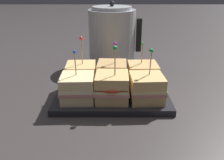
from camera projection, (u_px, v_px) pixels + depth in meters
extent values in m
plane|color=#383333|center=(112.00, 98.00, 0.71)|extent=(6.00, 6.00, 0.00)
cube|color=#232328|center=(112.00, 96.00, 0.71)|extent=(0.33, 0.22, 0.01)
cube|color=#232328|center=(112.00, 94.00, 0.70)|extent=(0.33, 0.22, 0.01)
cube|color=beige|center=(78.00, 95.00, 0.65)|extent=(0.09, 0.09, 0.03)
cube|color=tan|center=(78.00, 89.00, 0.65)|extent=(0.10, 0.10, 0.01)
cube|color=beige|center=(78.00, 86.00, 0.64)|extent=(0.09, 0.09, 0.01)
cube|color=beige|center=(77.00, 80.00, 0.64)|extent=(0.09, 0.09, 0.03)
cylinder|color=tan|center=(75.00, 65.00, 0.62)|extent=(0.00, 0.01, 0.08)
sphere|color=blue|center=(75.00, 52.00, 0.61)|extent=(0.01, 0.01, 0.01)
cube|color=tan|center=(112.00, 95.00, 0.65)|extent=(0.09, 0.09, 0.03)
cube|color=tan|center=(112.00, 89.00, 0.65)|extent=(0.09, 0.09, 0.01)
cube|color=beige|center=(112.00, 87.00, 0.64)|extent=(0.09, 0.09, 0.01)
cylinder|color=red|center=(112.00, 87.00, 0.63)|extent=(0.07, 0.07, 0.00)
cube|color=#E0B771|center=(112.00, 79.00, 0.63)|extent=(0.09, 0.09, 0.03)
cylinder|color=tan|center=(115.00, 63.00, 0.61)|extent=(0.00, 0.01, 0.09)
sphere|color=green|center=(115.00, 48.00, 0.59)|extent=(0.01, 0.01, 0.01)
cube|color=tan|center=(146.00, 95.00, 0.65)|extent=(0.09, 0.09, 0.03)
cube|color=tan|center=(146.00, 89.00, 0.65)|extent=(0.10, 0.10, 0.01)
cube|color=beige|center=(147.00, 87.00, 0.64)|extent=(0.09, 0.09, 0.01)
cube|color=#E0B771|center=(147.00, 81.00, 0.64)|extent=(0.09, 0.09, 0.03)
cylinder|color=tan|center=(150.00, 64.00, 0.63)|extent=(0.00, 0.01, 0.08)
sphere|color=green|center=(151.00, 51.00, 0.61)|extent=(0.01, 0.01, 0.01)
cube|color=tan|center=(82.00, 82.00, 0.74)|extent=(0.09, 0.09, 0.03)
cube|color=#B26B60|center=(81.00, 76.00, 0.73)|extent=(0.10, 0.10, 0.01)
cube|color=beige|center=(81.00, 74.00, 0.73)|extent=(0.09, 0.09, 0.01)
cube|color=#E0B771|center=(81.00, 69.00, 0.72)|extent=(0.09, 0.09, 0.03)
cylinder|color=tan|center=(82.00, 53.00, 0.71)|extent=(0.00, 0.01, 0.09)
sphere|color=red|center=(81.00, 38.00, 0.69)|extent=(0.01, 0.01, 0.01)
cube|color=tan|center=(112.00, 82.00, 0.74)|extent=(0.09, 0.09, 0.03)
cube|color=#B26B60|center=(112.00, 76.00, 0.73)|extent=(0.10, 0.10, 0.01)
cube|color=beige|center=(112.00, 74.00, 0.73)|extent=(0.09, 0.09, 0.01)
cylinder|color=red|center=(112.00, 74.00, 0.71)|extent=(0.06, 0.06, 0.00)
cube|color=tan|center=(112.00, 67.00, 0.72)|extent=(0.09, 0.09, 0.03)
cylinder|color=tan|center=(115.00, 55.00, 0.71)|extent=(0.00, 0.01, 0.07)
sphere|color=purple|center=(115.00, 44.00, 0.69)|extent=(0.01, 0.01, 0.01)
cube|color=tan|center=(142.00, 82.00, 0.74)|extent=(0.09, 0.09, 0.03)
cube|color=#B26B60|center=(143.00, 76.00, 0.73)|extent=(0.10, 0.10, 0.01)
cube|color=beige|center=(143.00, 74.00, 0.73)|extent=(0.09, 0.09, 0.01)
cube|color=tan|center=(143.00, 68.00, 0.72)|extent=(0.09, 0.09, 0.03)
cylinder|color=tan|center=(142.00, 55.00, 0.71)|extent=(0.00, 0.01, 0.07)
sphere|color=green|center=(143.00, 44.00, 0.70)|extent=(0.01, 0.01, 0.01)
cylinder|color=#B7BABF|center=(113.00, 38.00, 0.96)|extent=(0.19, 0.19, 0.22)
cylinder|color=#B7BABF|center=(113.00, 8.00, 0.91)|extent=(0.15, 0.15, 0.01)
sphere|color=black|center=(113.00, 4.00, 0.91)|extent=(0.02, 0.02, 0.02)
cube|color=black|center=(139.00, 35.00, 0.95)|extent=(0.02, 0.02, 0.13)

